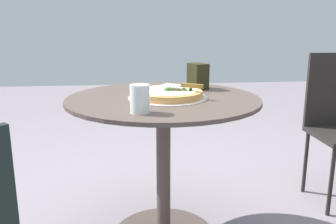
% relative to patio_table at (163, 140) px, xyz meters
% --- Properties ---
extents(patio_table, '(0.93, 0.93, 0.76)m').
position_rel_patio_table_xyz_m(patio_table, '(0.00, 0.00, 0.00)').
color(patio_table, '#4C4038').
rests_on(patio_table, ground).
extents(pizza_on_tray, '(0.38, 0.38, 0.05)m').
position_rel_patio_table_xyz_m(pizza_on_tray, '(0.02, 0.02, 0.24)').
color(pizza_on_tray, silver).
rests_on(pizza_on_tray, patio_table).
extents(pizza_server, '(0.16, 0.20, 0.02)m').
position_rel_patio_table_xyz_m(pizza_server, '(0.03, 0.09, 0.28)').
color(pizza_server, silver).
rests_on(pizza_server, pizza_on_tray).
extents(drinking_cup, '(0.08, 0.08, 0.11)m').
position_rel_patio_table_xyz_m(drinking_cup, '(0.31, -0.12, 0.28)').
color(drinking_cup, silver).
rests_on(drinking_cup, patio_table).
extents(napkin_dispenser, '(0.13, 0.11, 0.14)m').
position_rel_patio_table_xyz_m(napkin_dispenser, '(-0.21, 0.21, 0.29)').
color(napkin_dispenser, black).
rests_on(napkin_dispenser, patio_table).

